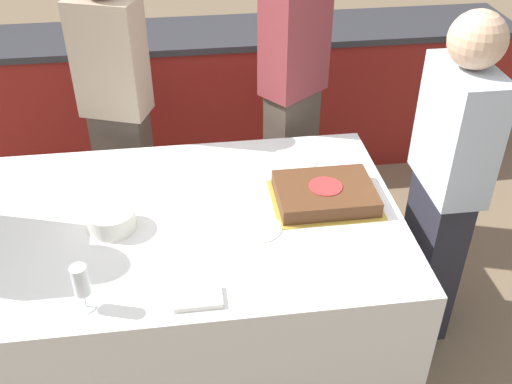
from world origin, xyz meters
name	(u,v)px	position (x,y,z in m)	size (l,w,h in m)	color
ground_plane	(194,338)	(0.00, 0.00, 0.00)	(14.00, 14.00, 0.00)	#7A664C
back_counter	(178,99)	(0.00, 1.66, 0.46)	(4.40, 0.58, 0.92)	maroon
dining_table	(189,282)	(0.00, 0.00, 0.37)	(1.81, 1.18, 0.74)	white
cake	(325,194)	(0.61, 0.04, 0.78)	(0.45, 0.36, 0.07)	gold
plate_stack	(112,219)	(-0.29, -0.03, 0.78)	(0.19, 0.19, 0.09)	white
wine_glass	(81,282)	(-0.35, -0.46, 0.86)	(0.07, 0.07, 0.18)	white
side_plate_near_cake	(297,160)	(0.55, 0.37, 0.74)	(0.19, 0.19, 0.00)	white
side_plate_right_edge	(258,228)	(0.30, -0.11, 0.74)	(0.19, 0.19, 0.00)	white
utensil_pile	(198,298)	(0.03, -0.48, 0.75)	(0.17, 0.11, 0.02)	white
person_cutting_cake	(293,94)	(0.61, 0.81, 0.87)	(0.38, 0.35, 1.65)	#4C4238
person_seated_right	(446,183)	(1.12, 0.00, 0.81)	(0.22, 0.40, 1.56)	#282833
person_standing_back	(117,110)	(-0.30, 0.81, 0.84)	(0.38, 0.30, 1.61)	#4C4238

